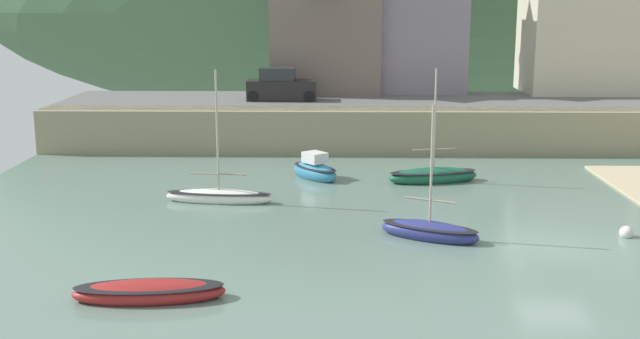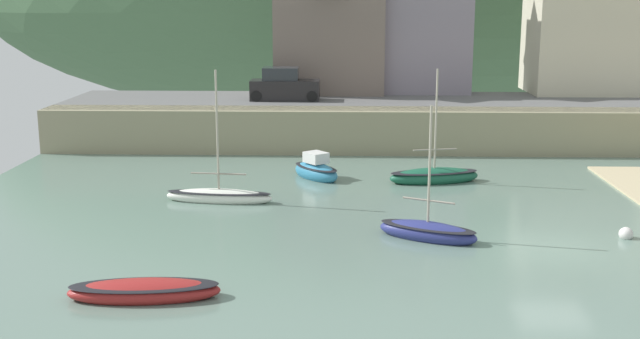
{
  "view_description": "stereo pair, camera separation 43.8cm",
  "coord_description": "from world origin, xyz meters",
  "px_view_note": "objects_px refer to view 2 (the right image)",
  "views": [
    {
      "loc": [
        -7.71,
        -25.89,
        8.45
      ],
      "look_at": [
        -8.29,
        6.42,
        1.3
      ],
      "focal_mm": 43.92,
      "sensor_mm": 36.0,
      "label": 1
    },
    {
      "loc": [
        -7.27,
        -25.88,
        8.45
      ],
      "look_at": [
        -8.29,
        6.42,
        1.3
      ],
      "focal_mm": 43.92,
      "sensor_mm": 36.0,
      "label": 2
    }
  ],
  "objects_px": {
    "waterfront_building_right": "(584,16)",
    "fishing_boat_green": "(428,231)",
    "waterfront_building_centre": "(417,15)",
    "sailboat_tall_mast": "(144,291)",
    "motorboat_with_cabin": "(316,171)",
    "waterfront_building_left": "(330,23)",
    "dinghy_open_wooden": "(434,176)",
    "mooring_buoy": "(626,234)",
    "parked_car_near_slipway": "(284,87)",
    "sailboat_white_hull": "(219,196)"
  },
  "relations": [
    {
      "from": "waterfront_building_left",
      "to": "motorboat_with_cabin",
      "type": "height_order",
      "value": "waterfront_building_left"
    },
    {
      "from": "mooring_buoy",
      "to": "waterfront_building_left",
      "type": "bearing_deg",
      "value": 114.9
    },
    {
      "from": "mooring_buoy",
      "to": "waterfront_building_right",
      "type": "bearing_deg",
      "value": 78.1
    },
    {
      "from": "sailboat_white_hull",
      "to": "motorboat_with_cabin",
      "type": "distance_m",
      "value": 5.99
    },
    {
      "from": "parked_car_near_slipway",
      "to": "mooring_buoy",
      "type": "bearing_deg",
      "value": -54.88
    },
    {
      "from": "waterfront_building_right",
      "to": "dinghy_open_wooden",
      "type": "height_order",
      "value": "waterfront_building_right"
    },
    {
      "from": "motorboat_with_cabin",
      "to": "mooring_buoy",
      "type": "distance_m",
      "value": 14.64
    },
    {
      "from": "waterfront_building_centre",
      "to": "motorboat_with_cabin",
      "type": "distance_m",
      "value": 17.38
    },
    {
      "from": "fishing_boat_green",
      "to": "waterfront_building_left",
      "type": "bearing_deg",
      "value": 125.43
    },
    {
      "from": "dinghy_open_wooden",
      "to": "waterfront_building_right",
      "type": "bearing_deg",
      "value": 41.93
    },
    {
      "from": "sailboat_white_hull",
      "to": "sailboat_tall_mast",
      "type": "bearing_deg",
      "value": -86.7
    },
    {
      "from": "waterfront_building_right",
      "to": "mooring_buoy",
      "type": "relative_size",
      "value": 19.15
    },
    {
      "from": "waterfront_building_centre",
      "to": "sailboat_tall_mast",
      "type": "bearing_deg",
      "value": -108.82
    },
    {
      "from": "sailboat_white_hull",
      "to": "waterfront_building_right",
      "type": "bearing_deg",
      "value": 49.04
    },
    {
      "from": "waterfront_building_right",
      "to": "dinghy_open_wooden",
      "type": "xyz_separation_m",
      "value": [
        -10.95,
        -15.42,
        -6.99
      ]
    },
    {
      "from": "dinghy_open_wooden",
      "to": "parked_car_near_slipway",
      "type": "xyz_separation_m",
      "value": [
        -7.82,
        10.92,
        2.92
      ]
    },
    {
      "from": "waterfront_building_left",
      "to": "sailboat_tall_mast",
      "type": "xyz_separation_m",
      "value": [
        -4.71,
        -30.15,
        -6.57
      ]
    },
    {
      "from": "waterfront_building_left",
      "to": "dinghy_open_wooden",
      "type": "distance_m",
      "value": 17.52
    },
    {
      "from": "motorboat_with_cabin",
      "to": "sailboat_tall_mast",
      "type": "bearing_deg",
      "value": -54.93
    },
    {
      "from": "waterfront_building_right",
      "to": "parked_car_near_slipway",
      "type": "bearing_deg",
      "value": -166.52
    },
    {
      "from": "sailboat_white_hull",
      "to": "dinghy_open_wooden",
      "type": "relative_size",
      "value": 1.05
    },
    {
      "from": "parked_car_near_slipway",
      "to": "mooring_buoy",
      "type": "distance_m",
      "value": 23.98
    },
    {
      "from": "dinghy_open_wooden",
      "to": "mooring_buoy",
      "type": "height_order",
      "value": "dinghy_open_wooden"
    },
    {
      "from": "sailboat_white_hull",
      "to": "mooring_buoy",
      "type": "height_order",
      "value": "sailboat_white_hull"
    },
    {
      "from": "fishing_boat_green",
      "to": "motorboat_with_cabin",
      "type": "distance_m",
      "value": 10.36
    },
    {
      "from": "waterfront_building_left",
      "to": "parked_car_near_slipway",
      "type": "relative_size",
      "value": 2.1
    },
    {
      "from": "motorboat_with_cabin",
      "to": "waterfront_building_centre",
      "type": "bearing_deg",
      "value": 119.23
    },
    {
      "from": "motorboat_with_cabin",
      "to": "parked_car_near_slipway",
      "type": "distance_m",
      "value": 10.93
    },
    {
      "from": "waterfront_building_right",
      "to": "sailboat_tall_mast",
      "type": "bearing_deg",
      "value": -124.68
    },
    {
      "from": "waterfront_building_left",
      "to": "fishing_boat_green",
      "type": "bearing_deg",
      "value": -80.64
    },
    {
      "from": "waterfront_building_left",
      "to": "waterfront_building_right",
      "type": "height_order",
      "value": "waterfront_building_right"
    },
    {
      "from": "dinghy_open_wooden",
      "to": "waterfront_building_centre",
      "type": "bearing_deg",
      "value": 75.96
    },
    {
      "from": "waterfront_building_right",
      "to": "parked_car_near_slipway",
      "type": "distance_m",
      "value": 19.73
    },
    {
      "from": "motorboat_with_cabin",
      "to": "parked_car_near_slipway",
      "type": "bearing_deg",
      "value": 153.46
    },
    {
      "from": "dinghy_open_wooden",
      "to": "mooring_buoy",
      "type": "bearing_deg",
      "value": -67.9
    },
    {
      "from": "waterfront_building_right",
      "to": "waterfront_building_centre",
      "type": "bearing_deg",
      "value": 180.0
    },
    {
      "from": "waterfront_building_right",
      "to": "sailboat_white_hull",
      "type": "relative_size",
      "value": 1.68
    },
    {
      "from": "motorboat_with_cabin",
      "to": "sailboat_white_hull",
      "type": "bearing_deg",
      "value": -80.08
    },
    {
      "from": "parked_car_near_slipway",
      "to": "fishing_boat_green",
      "type": "bearing_deg",
      "value": -71.58
    },
    {
      "from": "waterfront_building_right",
      "to": "dinghy_open_wooden",
      "type": "distance_m",
      "value": 20.16
    },
    {
      "from": "waterfront_building_right",
      "to": "sailboat_white_hull",
      "type": "distance_m",
      "value": 28.97
    },
    {
      "from": "waterfront_building_right",
      "to": "dinghy_open_wooden",
      "type": "bearing_deg",
      "value": -125.38
    },
    {
      "from": "dinghy_open_wooden",
      "to": "sailboat_tall_mast",
      "type": "distance_m",
      "value": 17.75
    },
    {
      "from": "motorboat_with_cabin",
      "to": "parked_car_near_slipway",
      "type": "xyz_separation_m",
      "value": [
        -2.28,
        10.3,
        2.84
      ]
    },
    {
      "from": "parked_car_near_slipway",
      "to": "waterfront_building_right",
      "type": "bearing_deg",
      "value": 13.35
    },
    {
      "from": "waterfront_building_centre",
      "to": "waterfront_building_right",
      "type": "xyz_separation_m",
      "value": [
        10.59,
        0.0,
        -0.03
      ]
    },
    {
      "from": "waterfront_building_right",
      "to": "mooring_buoy",
      "type": "bearing_deg",
      "value": -101.9
    },
    {
      "from": "waterfront_building_centre",
      "to": "sailboat_white_hull",
      "type": "height_order",
      "value": "waterfront_building_centre"
    },
    {
      "from": "waterfront_building_right",
      "to": "fishing_boat_green",
      "type": "xyz_separation_m",
      "value": [
        -12.16,
        -24.21,
        -7.01
      ]
    },
    {
      "from": "waterfront_building_centre",
      "to": "sailboat_white_hull",
      "type": "xyz_separation_m",
      "value": [
        -9.83,
        -19.32,
        -7.05
      ]
    }
  ]
}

